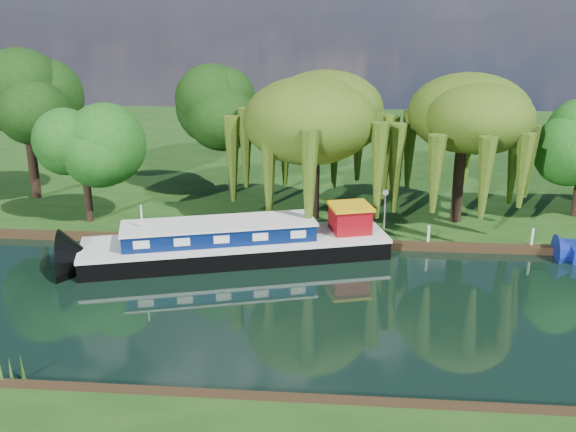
{
  "coord_description": "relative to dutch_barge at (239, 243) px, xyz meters",
  "views": [
    {
      "loc": [
        -2.25,
        -27.95,
        13.82
      ],
      "look_at": [
        -5.12,
        5.44,
        2.8
      ],
      "focal_mm": 40.0,
      "sensor_mm": 36.0,
      "label": 1
    }
  ],
  "objects": [
    {
      "name": "lamppost",
      "position": [
        8.47,
        4.52,
        1.51
      ],
      "size": [
        0.36,
        0.36,
        2.56
      ],
      "color": "silver",
      "rests_on": "far_bank"
    },
    {
      "name": "mooring_posts",
      "position": [
        7.47,
        2.42,
        0.04
      ],
      "size": [
        19.16,
        0.16,
        1.0
      ],
      "color": "silver",
      "rests_on": "far_bank"
    },
    {
      "name": "willow_left",
      "position": [
        3.97,
        6.42,
        6.1
      ],
      "size": [
        7.53,
        7.53,
        9.02
      ],
      "color": "black",
      "rests_on": "far_bank"
    },
    {
      "name": "ground",
      "position": [
        7.97,
        -5.98,
        -0.91
      ],
      "size": [
        120.0,
        120.0,
        0.0
      ],
      "primitive_type": "plane",
      "color": "black"
    },
    {
      "name": "far_bank",
      "position": [
        7.97,
        28.02,
        -0.68
      ],
      "size": [
        120.0,
        52.0,
        0.45
      ],
      "primitive_type": "cube",
      "color": "#153A10",
      "rests_on": "ground"
    },
    {
      "name": "tree_far_mid",
      "position": [
        -2.38,
        11.97,
        5.5
      ],
      "size": [
        5.28,
        5.28,
        8.63
      ],
      "color": "black",
      "rests_on": "far_bank"
    },
    {
      "name": "tree_far_back",
      "position": [
        -16.52,
        9.47,
        6.22
      ],
      "size": [
        5.69,
        5.69,
        9.58
      ],
      "color": "black",
      "rests_on": "far_bank"
    },
    {
      "name": "tree_far_left",
      "position": [
        -10.54,
        4.48,
        4.56
      ],
      "size": [
        4.54,
        4.54,
        7.31
      ],
      "color": "black",
      "rests_on": "far_bank"
    },
    {
      "name": "red_dinghy",
      "position": [
        -7.3,
        -1.04,
        -0.91
      ],
      "size": [
        3.81,
        3.03,
        0.71
      ],
      "primitive_type": "imported",
      "rotation": [
        0.0,
        0.0,
        1.38
      ],
      "color": "maroon",
      "rests_on": "ground"
    },
    {
      "name": "willow_right",
      "position": [
        13.21,
        6.53,
        5.76
      ],
      "size": [
        6.99,
        6.99,
        8.51
      ],
      "color": "black",
      "rests_on": "far_bank"
    },
    {
      "name": "dutch_barge",
      "position": [
        0.0,
        0.0,
        0.0
      ],
      "size": [
        17.73,
        8.51,
        3.66
      ],
      "rotation": [
        0.0,
        0.0,
        0.28
      ],
      "color": "black",
      "rests_on": "ground"
    }
  ]
}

